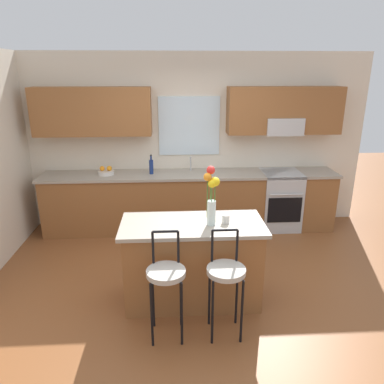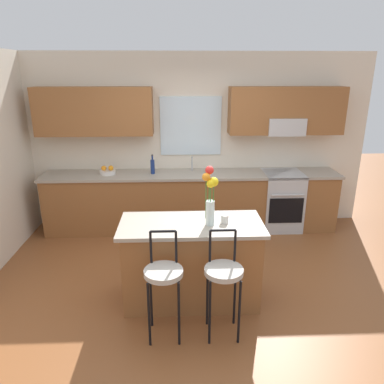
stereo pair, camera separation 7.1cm
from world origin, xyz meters
TOP-DOWN VIEW (x-y plane):
  - ground_plane at (0.00, 0.00)m, footprint 14.00×14.00m
  - back_wall_assembly at (0.03, 1.98)m, footprint 5.60×0.50m
  - counter_run at (0.00, 1.70)m, footprint 4.56×0.64m
  - sink_faucet at (0.01, 1.84)m, footprint 0.02×0.13m
  - oven_range at (1.43, 1.68)m, footprint 0.60×0.64m
  - kitchen_island at (-0.08, -0.22)m, footprint 1.49×0.69m
  - bar_stool_near at (-0.35, -0.78)m, footprint 0.36×0.36m
  - bar_stool_middle at (0.20, -0.78)m, footprint 0.36×0.36m
  - flower_vase at (0.11, -0.27)m, footprint 0.16×0.14m
  - mug_ceramic at (0.27, -0.23)m, footprint 0.08×0.08m
  - fruit_bowl_oranges at (-1.28, 1.70)m, footprint 0.24×0.24m
  - bottle_olive_oil at (-0.59, 1.70)m, footprint 0.06×0.06m

SIDE VIEW (x-z plane):
  - ground_plane at x=0.00m, z-range 0.00..0.00m
  - oven_range at x=1.43m, z-range 0.00..0.92m
  - kitchen_island at x=-0.08m, z-range 0.00..0.92m
  - counter_run at x=0.00m, z-range 0.01..0.93m
  - bar_stool_near at x=-0.35m, z-range 0.11..1.16m
  - bar_stool_middle at x=0.20m, z-range 0.11..1.16m
  - fruit_bowl_oranges at x=-1.28m, z-range 0.90..1.03m
  - mug_ceramic at x=0.27m, z-range 0.92..1.01m
  - bottle_olive_oil at x=-0.59m, z-range 0.89..1.19m
  - sink_faucet at x=0.01m, z-range 0.95..1.18m
  - flower_vase at x=0.11m, z-range 0.94..1.56m
  - back_wall_assembly at x=0.03m, z-range 0.16..2.86m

